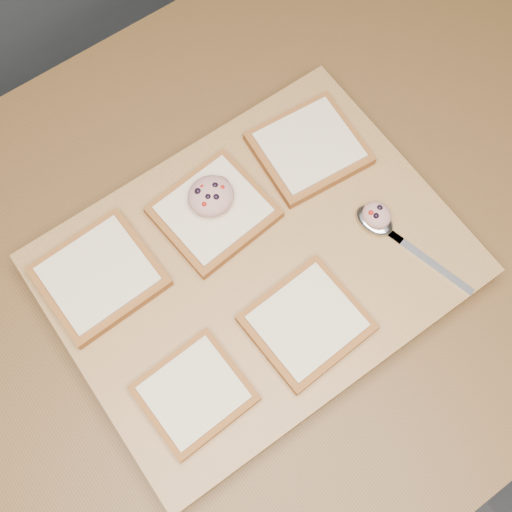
{
  "coord_description": "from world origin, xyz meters",
  "views": [
    {
      "loc": [
        -0.23,
        -0.24,
        1.67
      ],
      "look_at": [
        -0.07,
        -0.03,
        0.96
      ],
      "focal_mm": 45.0,
      "sensor_mm": 36.0,
      "label": 1
    }
  ],
  "objects_px": {
    "cutting_board": "(256,268)",
    "spoon": "(383,226)",
    "bread_far_center": "(214,212)",
    "tuna_salad_dollop": "(211,196)"
  },
  "relations": [
    {
      "from": "bread_far_center",
      "to": "spoon",
      "type": "height_order",
      "value": "bread_far_center"
    },
    {
      "from": "cutting_board",
      "to": "bread_far_center",
      "type": "bearing_deg",
      "value": 93.88
    },
    {
      "from": "cutting_board",
      "to": "tuna_salad_dollop",
      "type": "distance_m",
      "value": 0.11
    },
    {
      "from": "cutting_board",
      "to": "tuna_salad_dollop",
      "type": "xyz_separation_m",
      "value": [
        -0.0,
        0.09,
        0.05
      ]
    },
    {
      "from": "cutting_board",
      "to": "tuna_salad_dollop",
      "type": "height_order",
      "value": "tuna_salad_dollop"
    },
    {
      "from": "cutting_board",
      "to": "bread_far_center",
      "type": "xyz_separation_m",
      "value": [
        -0.01,
        0.08,
        0.03
      ]
    },
    {
      "from": "cutting_board",
      "to": "spoon",
      "type": "relative_size",
      "value": 2.81
    },
    {
      "from": "spoon",
      "to": "bread_far_center",
      "type": "bearing_deg",
      "value": 139.64
    },
    {
      "from": "tuna_salad_dollop",
      "to": "bread_far_center",
      "type": "bearing_deg",
      "value": -112.92
    },
    {
      "from": "bread_far_center",
      "to": "spoon",
      "type": "bearing_deg",
      "value": -40.36
    }
  ]
}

